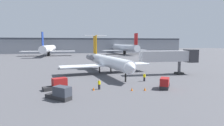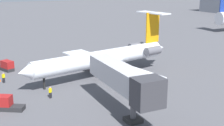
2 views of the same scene
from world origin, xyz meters
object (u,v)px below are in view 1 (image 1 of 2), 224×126
(jet_bridge, at_px, (172,56))
(parked_airliner_west_mid, at_px, (125,48))
(baggage_tug_trailing, at_px, (58,84))
(traffic_cone_near, at_px, (94,89))
(traffic_cone_far, at_px, (132,89))
(baggage_tug_lead, at_px, (60,94))
(baggage_tug_spare, at_px, (165,84))
(parked_airliner_west_end, at_px, (48,49))
(regional_jet, at_px, (107,61))
(ground_crew_marshaller, at_px, (99,84))
(ground_crew_loader, at_px, (144,77))
(traffic_cone_mid, at_px, (145,89))

(jet_bridge, distance_m, parked_airliner_west_mid, 82.26)
(baggage_tug_trailing, relative_size, traffic_cone_near, 7.70)
(traffic_cone_far, distance_m, parked_airliner_west_mid, 98.04)
(baggage_tug_lead, relative_size, traffic_cone_near, 7.06)
(baggage_tug_spare, height_order, parked_airliner_west_end, parked_airliner_west_end)
(regional_jet, xyz_separation_m, jet_bridge, (15.65, -5.32, 1.27))
(traffic_cone_near, height_order, parked_airliner_west_mid, parked_airliner_west_mid)
(ground_crew_marshaller, relative_size, parked_airliner_west_mid, 0.04)
(parked_airliner_west_mid, bearing_deg, traffic_cone_near, -108.55)
(baggage_tug_trailing, height_order, baggage_tug_spare, same)
(parked_airliner_west_mid, bearing_deg, ground_crew_loader, -102.95)
(ground_crew_loader, xyz_separation_m, traffic_cone_mid, (-2.68, -7.05, -0.58))
(regional_jet, distance_m, baggage_tug_lead, 23.48)
(baggage_tug_spare, xyz_separation_m, parked_airliner_west_mid, (18.96, 94.31, 3.59))
(jet_bridge, relative_size, parked_airliner_west_end, 0.39)
(jet_bridge, bearing_deg, ground_crew_loader, -146.83)
(traffic_cone_near, height_order, traffic_cone_mid, same)
(baggage_tug_spare, relative_size, traffic_cone_far, 7.49)
(regional_jet, distance_m, traffic_cone_far, 18.69)
(baggage_tug_spare, xyz_separation_m, traffic_cone_far, (-6.10, -0.39, -0.56))
(ground_crew_marshaller, relative_size, traffic_cone_mid, 3.07)
(traffic_cone_near, relative_size, traffic_cone_far, 1.00)
(baggage_tug_trailing, distance_m, parked_airliner_west_mid, 98.51)
(jet_bridge, xyz_separation_m, ground_crew_marshaller, (-19.81, -11.10, -3.68))
(traffic_cone_near, bearing_deg, traffic_cone_mid, -12.41)
(ground_crew_loader, bearing_deg, traffic_cone_near, -154.76)
(baggage_tug_trailing, height_order, parked_airliner_west_end, parked_airliner_west_end)
(baggage_tug_spare, bearing_deg, ground_crew_loader, 101.33)
(ground_crew_loader, relative_size, traffic_cone_near, 3.07)
(baggage_tug_trailing, distance_m, traffic_cone_mid, 14.85)
(jet_bridge, relative_size, parked_airliner_west_mid, 0.38)
(baggage_tug_spare, relative_size, traffic_cone_near, 7.49)
(traffic_cone_far, bearing_deg, parked_airliner_west_mid, 75.17)
(ground_crew_marshaller, distance_m, traffic_cone_mid, 7.73)
(baggage_tug_trailing, bearing_deg, ground_crew_marshaller, -12.64)
(ground_crew_marshaller, bearing_deg, parked_airliner_west_mid, 71.93)
(jet_bridge, relative_size, ground_crew_loader, 8.59)
(ground_crew_loader, bearing_deg, parked_airliner_west_mid, 77.05)
(traffic_cone_mid, bearing_deg, baggage_tug_trailing, 164.72)
(regional_jet, height_order, parked_airliner_west_end, parked_airliner_west_end)
(baggage_tug_spare, distance_m, traffic_cone_near, 12.38)
(regional_jet, bearing_deg, ground_crew_loader, -63.40)
(ground_crew_loader, bearing_deg, traffic_cone_mid, -110.82)
(baggage_tug_spare, bearing_deg, traffic_cone_mid, -169.47)
(traffic_cone_mid, distance_m, parked_airliner_west_mid, 97.85)
(ground_crew_loader, relative_size, baggage_tug_lead, 0.44)
(ground_crew_marshaller, xyz_separation_m, traffic_cone_far, (5.18, -2.00, -0.58))
(baggage_tug_trailing, bearing_deg, parked_airliner_west_mid, 67.78)
(traffic_cone_far, bearing_deg, parked_airliner_west_end, 105.49)
(regional_jet, bearing_deg, traffic_cone_far, -86.81)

